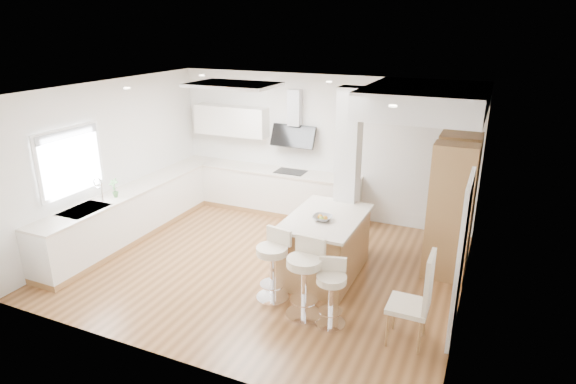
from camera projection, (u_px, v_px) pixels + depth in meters
The scene contains 18 objects.
ground at pixel (264, 265), 7.80m from camera, with size 6.00×6.00×0.00m, color #956237.
ceiling at pixel (264, 265), 7.80m from camera, with size 6.00×5.00×0.02m, color white.
wall_back at pixel (320, 147), 9.48m from camera, with size 6.00×0.04×2.80m, color silver.
wall_left at pixel (111, 161), 8.48m from camera, with size 0.04×5.00×2.80m, color silver.
wall_right at pixel (471, 213), 6.18m from camera, with size 0.04×5.00×2.80m, color silver.
skylight at pixel (234, 85), 7.69m from camera, with size 4.10×2.10×0.06m.
window_left at pixel (70, 158), 7.59m from camera, with size 0.06×1.28×1.07m.
doorway_right at pixel (461, 261), 5.81m from camera, with size 0.05×1.00×2.10m.
counter_left at pixel (139, 209), 8.87m from camera, with size 0.63×4.50×1.35m.
counter_back at pixel (272, 179), 9.83m from camera, with size 3.62×0.63×2.50m.
pillar at pixel (348, 175), 7.75m from camera, with size 0.35×0.35×2.80m.
soffit at pixel (426, 100), 7.33m from camera, with size 1.78×2.20×0.40m.
oven_column at pixel (452, 204), 7.48m from camera, with size 0.63×1.21×2.10m.
peninsula at pixel (325, 245), 7.36m from camera, with size 1.07×1.61×1.05m.
bar_stool_a at pixel (273, 261), 6.69m from camera, with size 0.54×0.54×1.03m.
bar_stool_b at pixel (305, 274), 6.28m from camera, with size 0.52×0.52×1.09m.
bar_stool_c at pixel (331, 289), 6.12m from camera, with size 0.49×0.49×0.90m.
dining_chair at pixel (418, 297), 5.69m from camera, with size 0.47×0.47×1.22m.
Camera 1 is at (3.17, -6.20, 3.72)m, focal length 30.00 mm.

